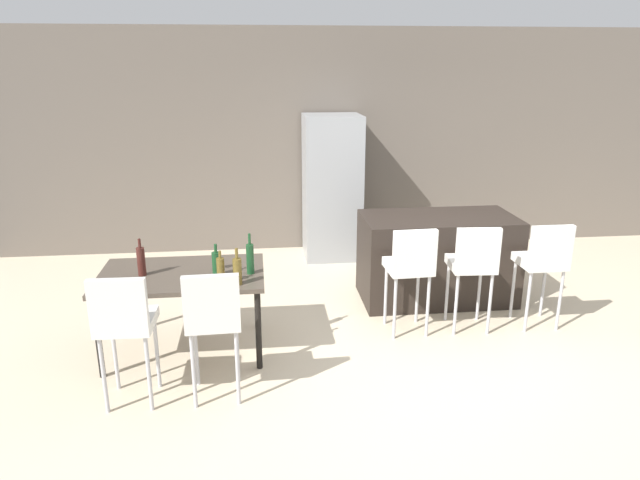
% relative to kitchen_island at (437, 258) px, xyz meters
% --- Properties ---
extents(ground_plane, '(10.00, 10.00, 0.00)m').
position_rel_kitchen_island_xyz_m(ground_plane, '(-0.35, -0.67, -0.46)').
color(ground_plane, beige).
extents(back_wall, '(10.00, 0.12, 2.90)m').
position_rel_kitchen_island_xyz_m(back_wall, '(-0.35, 1.99, 0.99)').
color(back_wall, '#665B51').
rests_on(back_wall, ground_plane).
extents(kitchen_island, '(1.61, 0.81, 0.92)m').
position_rel_kitchen_island_xyz_m(kitchen_island, '(0.00, 0.00, 0.00)').
color(kitchen_island, black).
rests_on(kitchen_island, ground_plane).
extents(bar_chair_left, '(0.42, 0.42, 1.05)m').
position_rel_kitchen_island_xyz_m(bar_chair_left, '(-0.51, -0.79, 0.24)').
color(bar_chair_left, silver).
rests_on(bar_chair_left, ground_plane).
extents(bar_chair_middle, '(0.43, 0.43, 1.05)m').
position_rel_kitchen_island_xyz_m(bar_chair_middle, '(0.09, -0.79, 0.24)').
color(bar_chair_middle, silver).
rests_on(bar_chair_middle, ground_plane).
extents(bar_chair_right, '(0.40, 0.40, 1.05)m').
position_rel_kitchen_island_xyz_m(bar_chair_right, '(0.77, -0.79, 0.24)').
color(bar_chair_right, silver).
rests_on(bar_chair_right, ground_plane).
extents(dining_table, '(1.40, 0.89, 0.74)m').
position_rel_kitchen_island_xyz_m(dining_table, '(-2.56, -0.91, 0.21)').
color(dining_table, '#4C4238').
rests_on(dining_table, ground_plane).
extents(dining_chair_near, '(0.41, 0.41, 1.05)m').
position_rel_kitchen_island_xyz_m(dining_chair_near, '(-2.88, -1.71, 0.24)').
color(dining_chair_near, silver).
rests_on(dining_chair_near, ground_plane).
extents(dining_chair_far, '(0.41, 0.41, 1.05)m').
position_rel_kitchen_island_xyz_m(dining_chair_far, '(-2.24, -1.71, 0.24)').
color(dining_chair_far, silver).
rests_on(dining_chair_far, ground_plane).
extents(wine_bottle_inner, '(0.07, 0.07, 0.32)m').
position_rel_kitchen_island_xyz_m(wine_bottle_inner, '(-2.88, -0.93, 0.41)').
color(wine_bottle_inner, '#471E19').
rests_on(wine_bottle_inner, dining_table).
extents(wine_bottle_far, '(0.07, 0.07, 0.36)m').
position_rel_kitchen_island_xyz_m(wine_bottle_far, '(-1.97, -0.99, 0.42)').
color(wine_bottle_far, '#194723').
rests_on(wine_bottle_far, dining_table).
extents(wine_bottle_corner, '(0.07, 0.07, 0.28)m').
position_rel_kitchen_island_xyz_m(wine_bottle_corner, '(-2.25, -1.00, 0.39)').
color(wine_bottle_corner, '#194723').
rests_on(wine_bottle_corner, dining_table).
extents(wine_bottle_left, '(0.06, 0.06, 0.28)m').
position_rel_kitchen_island_xyz_m(wine_bottle_left, '(-2.21, -1.20, 0.39)').
color(wine_bottle_left, brown).
rests_on(wine_bottle_left, dining_table).
extents(wine_bottle_right, '(0.07, 0.07, 0.31)m').
position_rel_kitchen_island_xyz_m(wine_bottle_right, '(-2.07, -1.23, 0.40)').
color(wine_bottle_right, brown).
rests_on(wine_bottle_right, dining_table).
extents(wine_glass_middle, '(0.07, 0.07, 0.17)m').
position_rel_kitchen_island_xyz_m(wine_glass_middle, '(-2.25, -0.84, 0.40)').
color(wine_glass_middle, silver).
rests_on(wine_glass_middle, dining_table).
extents(refrigerator, '(0.72, 0.68, 1.84)m').
position_rel_kitchen_island_xyz_m(refrigerator, '(-0.93, 1.55, 0.46)').
color(refrigerator, '#939699').
rests_on(refrigerator, ground_plane).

